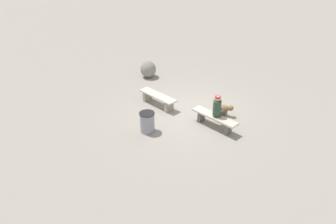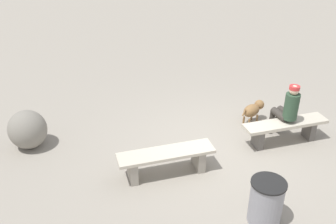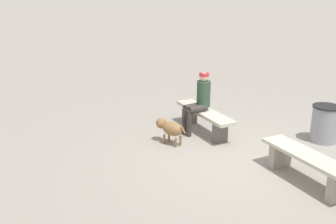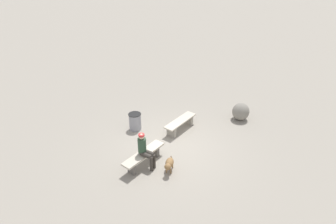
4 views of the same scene
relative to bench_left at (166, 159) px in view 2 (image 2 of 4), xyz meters
name	(u,v)px [view 2 (image 2 of 4)]	position (x,y,z in m)	size (l,w,h in m)	color
ground	(219,151)	(1.28, 0.24, -0.35)	(210.00, 210.00, 0.06)	gray
bench_left	(166,159)	(0.00, 0.00, 0.00)	(1.78, 0.66, 0.47)	gray
bench_right	(285,128)	(2.61, -0.05, 0.03)	(1.80, 0.62, 0.48)	#605B56
seated_person	(287,109)	(2.68, 0.05, 0.40)	(0.32, 0.61, 1.27)	#2D4733
dog	(253,109)	(2.52, 0.89, 0.00)	(0.68, 0.39, 0.48)	olive
trash_bin	(266,202)	(0.90, -1.68, 0.05)	(0.53, 0.53, 0.74)	gray
boulder	(28,129)	(-2.15, 1.93, 0.07)	(0.74, 0.76, 0.79)	gray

